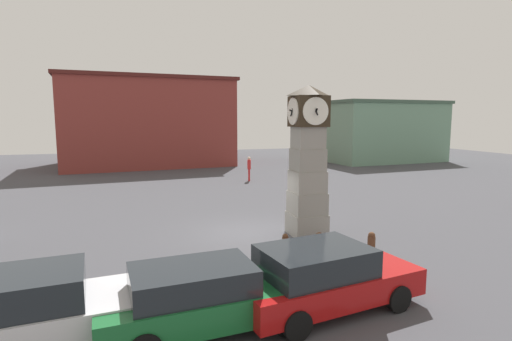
# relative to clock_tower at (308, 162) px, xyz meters

# --- Properties ---
(ground_plane) EXTENTS (82.37, 82.37, 0.00)m
(ground_plane) POSITION_rel_clock_tower_xyz_m (-2.18, 0.80, -2.82)
(ground_plane) COLOR #424247
(clock_tower) EXTENTS (1.54, 1.57, 5.72)m
(clock_tower) POSITION_rel_clock_tower_xyz_m (0.00, 0.00, 0.00)
(clock_tower) COLOR gray
(clock_tower) RESTS_ON ground_plane
(bollard_near_tower) EXTENTS (0.20, 0.20, 0.90)m
(bollard_near_tower) POSITION_rel_clock_tower_xyz_m (-1.87, -2.55, -2.36)
(bollard_near_tower) COLOR brown
(bollard_near_tower) RESTS_ON ground_plane
(bollard_mid_row) EXTENTS (0.26, 0.26, 0.94)m
(bollard_mid_row) POSITION_rel_clock_tower_xyz_m (-0.84, -2.85, -2.34)
(bollard_mid_row) COLOR brown
(bollard_mid_row) RESTS_ON ground_plane
(bollard_far_row) EXTENTS (0.24, 0.24, 0.93)m
(bollard_far_row) POSITION_rel_clock_tower_xyz_m (0.77, -3.26, -2.35)
(bollard_far_row) COLOR brown
(bollard_far_row) RESTS_ON ground_plane
(car_navy_sedan) EXTENTS (4.47, 2.27, 1.57)m
(car_navy_sedan) POSITION_rel_clock_tower_xyz_m (-8.28, -5.68, -2.03)
(car_navy_sedan) COLOR silver
(car_navy_sedan) RESTS_ON ground_plane
(car_near_tower) EXTENTS (4.71, 2.15, 1.44)m
(car_near_tower) POSITION_rel_clock_tower_xyz_m (-4.98, -5.91, -2.08)
(car_near_tower) COLOR #19602D
(car_near_tower) RESTS_ON ground_plane
(car_by_building) EXTENTS (4.72, 2.61, 1.53)m
(car_by_building) POSITION_rel_clock_tower_xyz_m (-2.14, -5.73, -2.04)
(car_by_building) COLOR #A51111
(car_by_building) RESTS_ON ground_plane
(pedestrian_by_cars) EXTENTS (0.34, 0.45, 1.75)m
(pedestrian_by_cars) POSITION_rel_clock_tower_xyz_m (1.50, 13.52, -1.81)
(pedestrian_by_cars) COLOR red
(pedestrian_by_cars) RESTS_ON ground_plane
(warehouse_blue_far) EXTENTS (16.59, 12.39, 8.24)m
(warehouse_blue_far) POSITION_rel_clock_tower_xyz_m (-5.22, 26.78, 1.31)
(warehouse_blue_far) COLOR maroon
(warehouse_blue_far) RESTS_ON ground_plane
(storefront_low_left) EXTENTS (13.01, 10.42, 6.26)m
(storefront_low_left) POSITION_rel_clock_tower_xyz_m (18.50, 23.82, 0.32)
(storefront_low_left) COLOR gray
(storefront_low_left) RESTS_ON ground_plane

